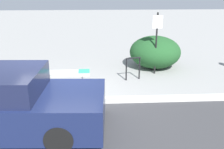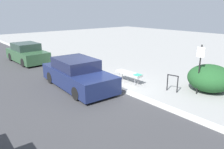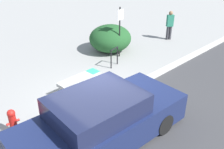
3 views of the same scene
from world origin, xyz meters
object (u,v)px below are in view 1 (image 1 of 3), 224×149
object	(u,v)px
bench	(65,74)
parked_car_near	(0,104)
bike_rack	(133,66)
sign_post	(157,38)

from	to	relation	value
bench	parked_car_near	bearing A→B (deg)	-117.04
bench	bike_rack	xyz separation A→B (m)	(2.32, 0.64, 0.01)
sign_post	bike_rack	bearing A→B (deg)	-147.07
sign_post	parked_car_near	bearing A→B (deg)	-139.87
bench	sign_post	distance (m)	3.59
bike_rack	parked_car_near	size ratio (longest dim) A/B	0.17
bike_rack	sign_post	size ratio (longest dim) A/B	0.36
bike_rack	parked_car_near	bearing A→B (deg)	-138.16
parked_car_near	bike_rack	bearing A→B (deg)	44.79
bench	bike_rack	world-z (taller)	bike_rack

